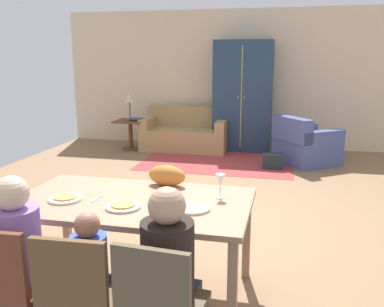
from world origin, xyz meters
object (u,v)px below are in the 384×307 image
Objects in this scene: person_child at (93,288)px; armoire at (243,96)px; book_upper at (136,119)px; person_man at (22,266)px; dining_chair_woman at (160,305)px; wine_glass at (220,181)px; person_woman at (170,285)px; plate_near_child at (123,207)px; dining_chair_man at (5,284)px; handbag at (273,161)px; armchair at (305,146)px; table_lamp at (129,98)px; dining_table at (133,208)px; cat at (167,175)px; plate_near_woman at (192,208)px; couch at (186,134)px; book_lower at (139,120)px; side_table at (131,130)px; dining_chair_child at (80,294)px; plate_near_man at (65,199)px.

person_child is 6.10m from armoire.
book_upper is at bearing 107.74° from person_child.
armoire reaches higher than person_man.
wine_glass is at bearing 81.53° from dining_chair_woman.
wine_glass is at bearing 80.45° from person_woman.
person_woman is 5.04× the size of book_upper.
plate_near_child is 0.27× the size of person_child.
handbag is at bearing 74.44° from dining_chair_man.
armchair is at bearing 80.26° from dining_chair_woman.
person_child is 5.94m from table_lamp.
dining_table is at bearing 89.87° from person_child.
cat is 1.45× the size of book_upper.
dining_chair_man is at bearing -169.61° from person_woman.
person_child is (0.48, -0.01, -0.08)m from person_man.
armoire is at bearing 92.73° from plate_near_woman.
book_lower is at bearing -163.23° from couch.
person_child reaches higher than armchair.
side_table is 1.07× the size of table_lamp.
book_upper is at bearing 162.17° from handbag.
dining_chair_child is (0.00, -0.86, -0.20)m from dining_table.
cat is (-0.33, 0.50, 0.08)m from plate_near_woman.
handbag is (0.87, 4.86, -0.36)m from dining_chair_child.
person_man is (-0.00, -0.56, -0.26)m from plate_near_man.
plate_near_child is at bearing 89.82° from person_child.
person_child is at bearing -81.62° from couch.
table_lamp reaches higher than book_lower.
wine_glass is 0.16× the size of armchair.
handbag is (-0.51, -0.47, -0.19)m from armchair.
armchair is (1.87, 5.15, -0.19)m from person_man.
person_woman is 6.00m from couch.
book_lower reaches higher than side_table.
book_lower is (-2.22, 5.00, -0.18)m from plate_near_woman.
dining_chair_woman is 1.34m from cat.
wine_glass is 0.58× the size of cat.
dining_table is 4.13m from handbag.
dining_table is 1.45× the size of armchair.
person_woman reaches higher than plate_near_man.
couch is 1.33m from armoire.
person_woman is (0.48, -0.68, -0.18)m from dining_table.
plate_near_child is 5.57m from armoire.
dining_chair_child is 6.26m from armoire.
armoire reaches higher than dining_table.
person_woman reaches higher than dining_chair_man.
dining_table is 1.57× the size of person_woman.
dining_chair_child is at bearing -120.96° from wine_glass.
dining_chair_man is 1.50× the size of side_table.
person_man is 1.91× the size of side_table.
dining_chair_child is at bearing -87.62° from cat.
dining_chair_woman reaches higher than handbag.
couch is (-0.38, 5.84, -0.21)m from person_man.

